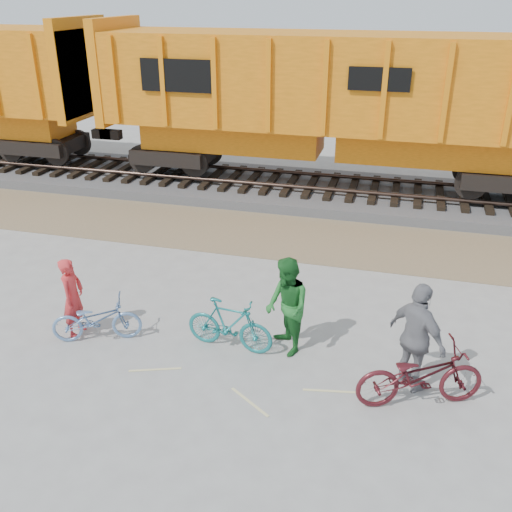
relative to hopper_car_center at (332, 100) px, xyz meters
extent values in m
plane|color=#9E9E99|center=(-0.50, -9.00, -3.01)|extent=(120.00, 120.00, 0.00)
cube|color=#8D7A58|center=(-0.50, -3.50, -3.00)|extent=(120.00, 3.00, 0.02)
cube|color=slate|center=(-0.50, 0.00, -2.86)|extent=(120.00, 4.00, 0.30)
cube|color=black|center=(-7.00, 0.00, -2.65)|extent=(0.22, 2.60, 0.12)
cube|color=black|center=(-0.50, 0.00, -2.65)|extent=(0.22, 2.60, 0.12)
cylinder|color=#382821|center=(-0.50, -0.72, -2.53)|extent=(120.00, 0.12, 0.12)
cylinder|color=#382821|center=(-0.50, 0.72, -2.53)|extent=(120.00, 0.12, 0.12)
cube|color=orange|center=(-8.15, 0.00, 0.63)|extent=(0.30, 3.06, 3.10)
cube|color=black|center=(0.00, 0.00, -2.07)|extent=(11.20, 2.20, 0.80)
cube|color=orange|center=(0.00, 0.00, -1.22)|extent=(11.76, 1.65, 0.90)
cube|color=orange|center=(0.00, 0.00, 0.53)|extent=(14.00, 3.00, 2.60)
cube|color=orange|center=(-6.85, 0.00, 0.63)|extent=(0.30, 3.06, 3.10)
cube|color=black|center=(-4.20, -1.58, 0.73)|extent=(2.20, 0.04, 0.90)
imported|color=#6387B6|center=(-2.90, -9.18, -2.58)|extent=(1.72, 1.14, 0.85)
imported|color=#1A7475|center=(-0.45, -8.83, -2.51)|extent=(1.67, 0.63, 0.98)
imported|color=#4B151B|center=(2.85, -9.54, -2.48)|extent=(2.13, 1.37, 1.06)
imported|color=red|center=(-3.40, -9.08, -2.23)|extent=(0.41, 0.59, 1.54)
imported|color=#1E6727|center=(0.55, -8.63, -2.11)|extent=(1.05, 1.10, 1.80)
imported|color=gray|center=(2.75, -9.14, -2.06)|extent=(1.13, 1.09, 1.89)
camera|label=1|loc=(2.25, -17.13, 2.91)|focal=40.00mm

